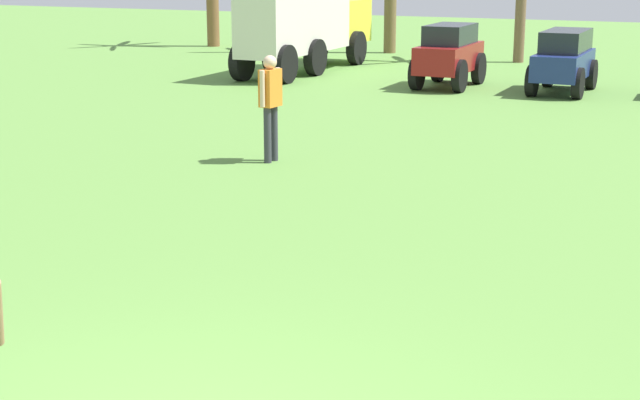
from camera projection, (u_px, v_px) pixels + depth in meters
name	position (u px, v px, depth m)	size (l,w,h in m)	color
teammate_near_sideline	(270.00, 98.00, 14.18)	(0.24, 0.50, 1.56)	#33333D
parked_car_slot_a	(449.00, 54.00, 22.09)	(1.20, 2.37, 1.40)	maroon
parked_car_slot_b	(564.00, 59.00, 21.22)	(1.19, 2.42, 1.34)	navy
box_truck	(304.00, 23.00, 24.69)	(1.54, 5.93, 2.20)	yellow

